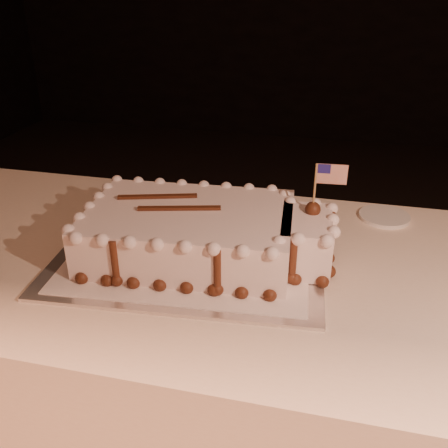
% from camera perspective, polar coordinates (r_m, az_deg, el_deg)
% --- Properties ---
extents(banquet_table, '(2.40, 0.80, 0.75)m').
position_cam_1_polar(banquet_table, '(1.36, 14.60, -19.37)').
color(banquet_table, '#FDDFC4').
rests_on(banquet_table, ground).
extents(cake_board, '(0.64, 0.50, 0.01)m').
position_cam_1_polar(cake_board, '(1.16, -3.86, -3.54)').
color(cake_board, silver).
rests_on(cake_board, banquet_table).
extents(doily, '(0.57, 0.45, 0.00)m').
position_cam_1_polar(doily, '(1.16, -3.86, -3.33)').
color(doily, white).
rests_on(doily, cake_board).
extents(sheet_cake, '(0.58, 0.36, 0.23)m').
position_cam_1_polar(sheet_cake, '(1.12, -2.35, -1.03)').
color(sheet_cake, white).
rests_on(sheet_cake, doily).
extents(side_plate, '(0.13, 0.13, 0.01)m').
position_cam_1_polar(side_plate, '(1.40, 17.85, 0.83)').
color(side_plate, white).
rests_on(side_plate, banquet_table).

